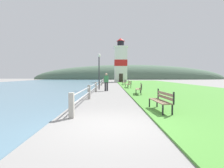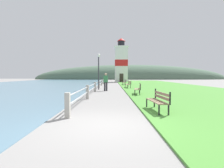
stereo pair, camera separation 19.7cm
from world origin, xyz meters
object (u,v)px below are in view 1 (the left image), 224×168
Objects in this scene: lighthouse at (121,63)px; person_strolling at (106,81)px; park_bench_near at (162,99)px; park_bench_far at (129,84)px; park_bench_by_lighthouse at (124,82)px; lamp_post at (99,65)px; park_bench_midway at (139,88)px.

lighthouse is 5.81× the size of person_strolling.
person_strolling is (-2.62, 10.15, 0.44)m from park_bench_near.
park_bench_far is 1.12× the size of person_strolling.
lighthouse reaches higher than park_bench_far.
lamp_post is at bearing 67.41° from park_bench_by_lighthouse.
lighthouse is (0.06, 27.93, 4.12)m from park_bench_midway.
park_bench_near is at bearing -90.35° from lighthouse.
park_bench_near is 1.06× the size of park_bench_by_lighthouse.
park_bench_midway is 28.23m from lighthouse.
park_bench_near is at bearing -73.81° from lamp_post.
lighthouse is 23.05m from lamp_post.
park_bench_near is 0.17× the size of lighthouse.
lamp_post is (-3.67, -22.68, -1.92)m from lighthouse.
lamp_post reaches higher than person_strolling.
lamp_post is (-3.61, 5.25, 2.20)m from park_bench_midway.
lighthouse is at bearing -91.71° from park_bench_by_lighthouse.
park_bench_far is at bearing -81.38° from park_bench_midway.
park_bench_far is 0.19× the size of lighthouse.
person_strolling reaches higher than park_bench_midway.
park_bench_by_lighthouse is 0.16× the size of lighthouse.
person_strolling is at bearing -79.71° from park_bench_near.
lamp_post is (-3.46, 11.92, 2.20)m from park_bench_near.
park_bench_midway is at bearing -55.50° from lamp_post.
person_strolling is at bearing -43.63° from park_bench_midway.
lighthouse is at bearing -5.93° from person_strolling.
person_strolling is 0.45× the size of lamp_post.
park_bench_far is 0.51× the size of lamp_post.
park_bench_by_lighthouse is 0.43× the size of lamp_post.
park_bench_midway is at bearing -90.13° from lighthouse.
park_bench_near is 20.70m from park_bench_by_lighthouse.
lamp_post reaches higher than park_bench_near.
lamp_post reaches higher than park_bench_far.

